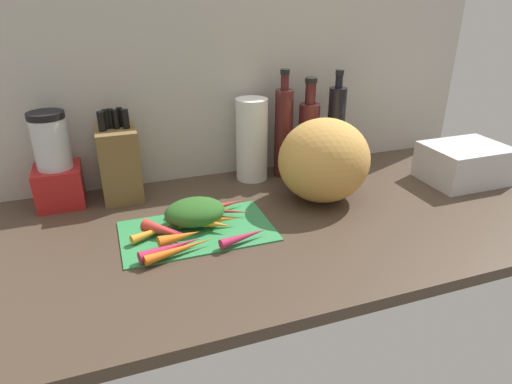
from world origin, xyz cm
name	(u,v)px	position (x,y,z in cm)	size (l,w,h in cm)	color
ground_plane	(283,222)	(0.00, 0.00, -1.50)	(170.00, 80.00, 3.00)	#47382B
wall_back	(240,83)	(0.00, 38.50, 30.00)	(170.00, 3.00, 60.00)	#BCB7AD
cutting_board	(197,231)	(-24.56, -0.30, 0.40)	(39.23, 23.68, 0.80)	#338C4C
carrot_0	(180,249)	(-30.83, -10.20, 2.01)	(2.41, 2.41, 17.83)	orange
carrot_1	(212,224)	(-20.89, -1.37, 2.42)	(3.24, 3.24, 10.20)	orange
carrot_2	(198,207)	(-22.11, 9.35, 2.53)	(3.45, 3.45, 14.04)	orange
carrot_3	(164,231)	(-33.23, -1.03, 2.54)	(3.48, 3.48, 12.44)	red
carrot_4	(171,248)	(-32.79, -9.18, 2.21)	(2.82, 2.82, 15.81)	#B2264C
carrot_5	(157,230)	(-34.79, 0.71, 1.93)	(2.26, 2.26, 14.19)	orange
carrot_6	(180,237)	(-30.04, -5.18, 2.38)	(3.15, 3.15, 10.72)	orange
carrot_7	(224,211)	(-15.53, 5.47, 1.81)	(2.01, 2.01, 15.29)	red
carrot_8	(223,205)	(-15.19, 8.49, 2.12)	(2.64, 2.64, 14.25)	red
carrot_9	(168,231)	(-32.28, -1.17, 2.37)	(3.14, 3.14, 11.92)	#B2264C
carrot_10	(209,220)	(-21.15, 0.52, 2.51)	(3.42, 3.42, 16.03)	orange
carrot_11	(245,236)	(-14.68, -9.82, 2.05)	(2.49, 2.49, 13.63)	#B2264C
carrot_greens_pile	(195,212)	(-24.23, 3.28, 4.20)	(16.07, 12.37, 6.80)	#2D6023
winter_squash	(324,160)	(15.47, 7.10, 12.38)	(27.13, 25.34, 24.75)	gold
knife_block	(119,162)	(-40.99, 28.52, 11.27)	(11.25, 13.57, 27.08)	brown
blender_appliance	(56,166)	(-58.41, 29.75, 11.89)	(12.95, 12.95, 27.68)	red
paper_towel_roll	(252,140)	(0.88, 29.50, 13.40)	(10.26, 10.26, 26.80)	white
bottle_0	(283,132)	(11.63, 28.59, 15.28)	(5.96, 5.96, 35.40)	#471919
bottle_1	(308,136)	(20.21, 27.45, 13.42)	(6.91, 6.91, 32.48)	#471919
bottle_2	(335,129)	(29.76, 26.51, 15.02)	(5.84, 5.84, 34.53)	black
dish_rack	(464,163)	(65.79, 4.25, 6.02)	(25.42, 19.48, 12.05)	silver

